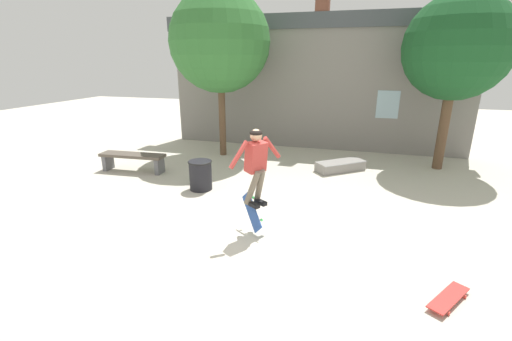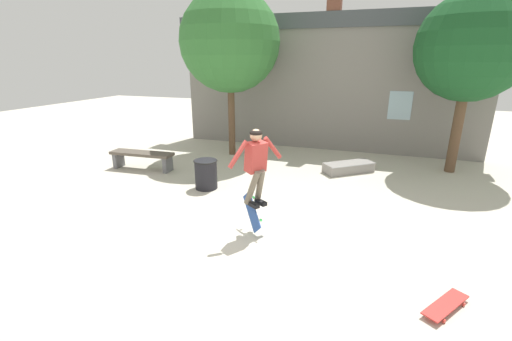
% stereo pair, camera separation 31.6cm
% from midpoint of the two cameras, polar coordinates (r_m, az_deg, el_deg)
% --- Properties ---
extents(ground_plane, '(40.00, 40.00, 0.00)m').
position_cam_midpoint_polar(ground_plane, '(6.23, 1.57, -11.41)').
color(ground_plane, beige).
extents(building_backdrop, '(10.77, 0.52, 5.61)m').
position_cam_midpoint_polar(building_backdrop, '(12.37, 12.12, 14.45)').
color(building_backdrop, gray).
rests_on(building_backdrop, ground_plane).
extents(tree_right, '(2.79, 2.79, 4.76)m').
position_cam_midpoint_polar(tree_right, '(10.92, 33.06, 16.81)').
color(tree_right, brown).
rests_on(tree_right, ground_plane).
extents(tree_left, '(3.09, 3.09, 5.12)m').
position_cam_midpoint_polar(tree_left, '(11.22, -3.51, 20.60)').
color(tree_left, brown).
rests_on(tree_left, ground_plane).
extents(park_bench, '(1.90, 0.58, 0.52)m').
position_cam_midpoint_polar(park_bench, '(10.37, -17.64, 2.21)').
color(park_bench, brown).
rests_on(park_bench, ground_plane).
extents(skate_ledge, '(1.43, 1.30, 0.28)m').
position_cam_midpoint_polar(skate_ledge, '(10.09, 16.03, 0.50)').
color(skate_ledge, gray).
rests_on(skate_ledge, ground_plane).
extents(trash_bin, '(0.59, 0.59, 0.73)m').
position_cam_midpoint_polar(trash_bin, '(8.48, -7.29, -0.50)').
color(trash_bin, black).
rests_on(trash_bin, ground_plane).
extents(skater, '(0.71, 1.00, 1.39)m').
position_cam_midpoint_polar(skater, '(5.95, 1.53, 1.61)').
color(skater, '#B23833').
extents(skateboard_flipping, '(0.54, 0.52, 0.62)m').
position_cam_midpoint_polar(skateboard_flipping, '(6.29, 0.77, -6.86)').
color(skateboard_flipping, '#2D519E').
extents(skateboard_resting, '(0.65, 0.80, 0.08)m').
position_cam_midpoint_polar(skateboard_resting, '(5.37, 30.63, -18.72)').
color(skateboard_resting, red).
rests_on(skateboard_resting, ground_plane).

